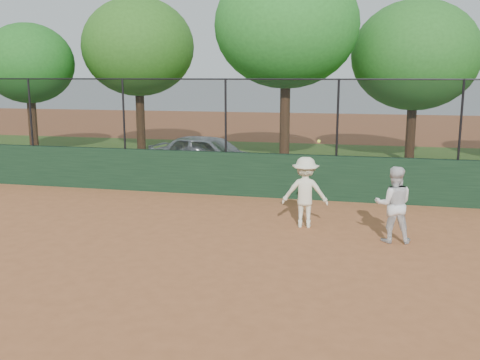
% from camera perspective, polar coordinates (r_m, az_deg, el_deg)
% --- Properties ---
extents(ground, '(80.00, 80.00, 0.00)m').
position_cam_1_polar(ground, '(9.30, -8.06, -9.61)').
color(ground, '#A75F35').
rests_on(ground, ground).
extents(back_wall, '(26.00, 0.20, 1.20)m').
position_cam_1_polar(back_wall, '(14.69, 0.38, 0.60)').
color(back_wall, '#17321D').
rests_on(back_wall, ground).
extents(grass_strip, '(36.00, 12.00, 0.01)m').
position_cam_1_polar(grass_strip, '(20.60, 4.12, 1.91)').
color(grass_strip, '#32561A').
rests_on(grass_strip, ground).
extents(parked_car, '(4.33, 2.35, 1.40)m').
position_cam_1_polar(parked_car, '(17.54, -3.30, 2.62)').
color(parked_car, silver).
rests_on(parked_car, ground).
extents(player_second, '(0.78, 0.63, 1.53)m').
position_cam_1_polar(player_second, '(11.01, 16.05, -2.52)').
color(player_second, silver).
rests_on(player_second, ground).
extents(player_main, '(1.05, 0.66, 1.95)m').
position_cam_1_polar(player_main, '(11.70, 6.96, -1.31)').
color(player_main, '#E8E4C4').
rests_on(player_main, ground).
extents(fence_assembly, '(26.00, 0.06, 2.00)m').
position_cam_1_polar(fence_assembly, '(14.49, 0.27, 6.98)').
color(fence_assembly, black).
rests_on(fence_assembly, back_wall).
extents(tree_0, '(3.66, 3.33, 5.34)m').
position_cam_1_polar(tree_0, '(23.39, -21.64, 11.45)').
color(tree_0, '#482C19').
rests_on(tree_0, ground).
extents(tree_1, '(4.63, 4.21, 6.43)m').
position_cam_1_polar(tree_1, '(22.94, -10.83, 13.74)').
color(tree_1, '#3C2514').
rests_on(tree_1, ground).
extents(tree_2, '(5.02, 4.56, 7.15)m').
position_cam_1_polar(tree_2, '(19.28, 4.96, 16.07)').
color(tree_2, '#492D1A').
rests_on(tree_2, ground).
extents(tree_3, '(4.66, 4.24, 6.01)m').
position_cam_1_polar(tree_3, '(21.17, 18.20, 12.48)').
color(tree_3, '#392213').
rests_on(tree_3, ground).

